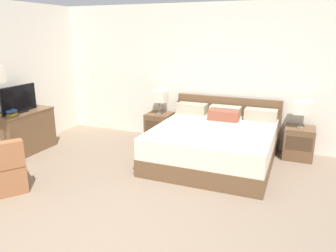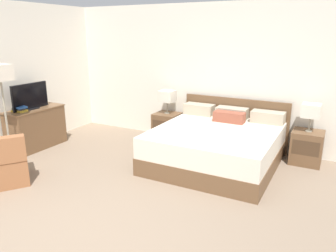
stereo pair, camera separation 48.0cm
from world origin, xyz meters
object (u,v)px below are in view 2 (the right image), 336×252
(book_blue_cover, at_px, (19,109))
(tv, at_px, (30,97))
(nightstand_left, at_px, (167,127))
(floor_lamp, at_px, (1,82))
(bed, at_px, (217,145))
(table_lamp_right, at_px, (311,111))
(book_small_top, at_px, (20,107))
(table_lamp_left, at_px, (167,96))
(armchair_by_window, at_px, (1,165))
(nightstand_right, at_px, (307,147))
(book_red_cover, at_px, (20,111))
(dresser, at_px, (36,127))

(book_blue_cover, bearing_deg, tv, 85.94)
(nightstand_left, relative_size, floor_lamp, 0.34)
(bed, bearing_deg, table_lamp_right, 28.63)
(tv, distance_m, floor_lamp, 0.89)
(book_small_top, bearing_deg, floor_lamp, -60.38)
(table_lamp_left, bearing_deg, armchair_by_window, -111.84)
(nightstand_right, height_order, table_lamp_right, table_lamp_right)
(nightstand_left, distance_m, table_lamp_left, 0.63)
(bed, xyz_separation_m, nightstand_left, (-1.33, 0.72, -0.05))
(table_lamp_right, relative_size, book_blue_cover, 2.37)
(nightstand_right, relative_size, book_red_cover, 2.31)
(book_blue_cover, distance_m, book_small_top, 0.04)
(book_blue_cover, relative_size, book_small_top, 0.84)
(table_lamp_left, xyz_separation_m, tv, (-1.99, -1.62, 0.09))
(nightstand_right, relative_size, book_small_top, 2.38)
(nightstand_left, height_order, book_small_top, book_small_top)
(book_red_cover, height_order, floor_lamp, floor_lamp)
(armchair_by_window, bearing_deg, tv, 122.42)
(nightstand_left, xyz_separation_m, book_blue_cover, (-2.01, -1.87, 0.54))
(bed, xyz_separation_m, floor_lamp, (-3.03, -1.64, 1.05))
(table_lamp_left, xyz_separation_m, table_lamp_right, (2.65, 0.00, 0.00))
(bed, bearing_deg, dresser, -165.69)
(armchair_by_window, bearing_deg, table_lamp_right, 37.33)
(table_lamp_right, height_order, tv, tv)
(nightstand_right, distance_m, book_small_top, 5.03)
(nightstand_left, bearing_deg, armchair_by_window, -111.85)
(dresser, bearing_deg, book_blue_cover, -92.90)
(tv, xyz_separation_m, book_red_cover, (-0.01, -0.25, -0.21))
(nightstand_left, xyz_separation_m, nightstand_right, (2.65, 0.00, 0.00))
(book_small_top, bearing_deg, nightstand_right, 22.01)
(bed, relative_size, nightstand_right, 3.69)
(bed, xyz_separation_m, book_blue_cover, (-3.34, -1.15, 0.49))
(table_lamp_left, bearing_deg, bed, -28.62)
(nightstand_right, relative_size, dresser, 0.50)
(book_red_cover, bearing_deg, dresser, 89.29)
(nightstand_right, relative_size, floor_lamp, 0.34)
(tv, height_order, armchair_by_window, tv)
(nightstand_right, height_order, dresser, dresser)
(dresser, distance_m, book_red_cover, 0.49)
(dresser, relative_size, armchair_by_window, 1.16)
(table_lamp_left, height_order, floor_lamp, floor_lamp)
(bed, xyz_separation_m, dresser, (-3.32, -0.85, 0.07))
(nightstand_left, distance_m, nightstand_right, 2.65)
(bed, distance_m, book_blue_cover, 3.56)
(book_blue_cover, bearing_deg, armchair_by_window, -51.13)
(floor_lamp, bearing_deg, armchair_by_window, -45.98)
(tv, height_order, floor_lamp, floor_lamp)
(nightstand_left, distance_m, table_lamp_right, 2.73)
(bed, xyz_separation_m, nightstand_right, (1.33, 0.72, -0.05))
(dresser, xyz_separation_m, book_blue_cover, (-0.02, -0.30, 0.42))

